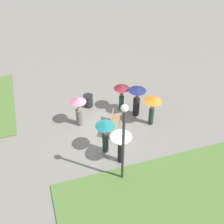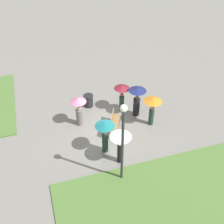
{
  "view_description": "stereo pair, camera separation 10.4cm",
  "coord_description": "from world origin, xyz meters",
  "px_view_note": "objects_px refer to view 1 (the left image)",
  "views": [
    {
      "loc": [
        -11.74,
        3.52,
        10.78
      ],
      "look_at": [
        -0.01,
        -0.24,
        1.12
      ],
      "focal_mm": 45.0,
      "sensor_mm": 36.0,
      "label": 1
    },
    {
      "loc": [
        -11.77,
        3.42,
        10.78
      ],
      "look_at": [
        -0.01,
        -0.24,
        1.12
      ],
      "focal_mm": 45.0,
      "sensor_mm": 36.0,
      "label": 2
    }
  ],
  "objects_px": {
    "trash_bin": "(88,101)",
    "crowd_person_navy": "(137,97)",
    "crowd_person_pink": "(79,108)",
    "park_bench": "(114,123)",
    "crowd_person_teal": "(105,132)",
    "lamp_post": "(124,135)",
    "crowd_person_orange": "(152,104)",
    "crowd_person_maroon": "(122,92)",
    "crowd_person_white": "(121,140)"
  },
  "relations": [
    {
      "from": "crowd_person_pink",
      "to": "crowd_person_white",
      "type": "height_order",
      "value": "crowd_person_white"
    },
    {
      "from": "lamp_post",
      "to": "crowd_person_orange",
      "type": "xyz_separation_m",
      "value": [
        3.28,
        -2.93,
        -1.4
      ]
    },
    {
      "from": "crowd_person_teal",
      "to": "crowd_person_white",
      "type": "relative_size",
      "value": 1.0
    },
    {
      "from": "park_bench",
      "to": "crowd_person_orange",
      "type": "height_order",
      "value": "crowd_person_orange"
    },
    {
      "from": "trash_bin",
      "to": "crowd_person_teal",
      "type": "distance_m",
      "value": 4.24
    },
    {
      "from": "crowd_person_maroon",
      "to": "crowd_person_orange",
      "type": "height_order",
      "value": "crowd_person_orange"
    },
    {
      "from": "lamp_post",
      "to": "crowd_person_white",
      "type": "relative_size",
      "value": 2.26
    },
    {
      "from": "crowd_person_teal",
      "to": "trash_bin",
      "type": "bearing_deg",
      "value": -81.81
    },
    {
      "from": "crowd_person_teal",
      "to": "crowd_person_pink",
      "type": "bearing_deg",
      "value": -62.86
    },
    {
      "from": "crowd_person_teal",
      "to": "park_bench",
      "type": "bearing_deg",
      "value": -112.63
    },
    {
      "from": "park_bench",
      "to": "crowd_person_teal",
      "type": "xyz_separation_m",
      "value": [
        -1.46,
        0.92,
        0.88
      ]
    },
    {
      "from": "park_bench",
      "to": "lamp_post",
      "type": "xyz_separation_m",
      "value": [
        -3.42,
        0.68,
        2.33
      ]
    },
    {
      "from": "crowd_person_navy",
      "to": "lamp_post",
      "type": "bearing_deg",
      "value": 155.25
    },
    {
      "from": "park_bench",
      "to": "trash_bin",
      "type": "xyz_separation_m",
      "value": [
        2.67,
        0.82,
        -0.07
      ]
    },
    {
      "from": "crowd_person_navy",
      "to": "crowd_person_pink",
      "type": "bearing_deg",
      "value": 92.03
    },
    {
      "from": "park_bench",
      "to": "crowd_person_teal",
      "type": "relative_size",
      "value": 0.92
    },
    {
      "from": "crowd_person_teal",
      "to": "crowd_person_navy",
      "type": "bearing_deg",
      "value": -128.41
    },
    {
      "from": "crowd_person_pink",
      "to": "crowd_person_white",
      "type": "relative_size",
      "value": 0.97
    },
    {
      "from": "trash_bin",
      "to": "crowd_person_orange",
      "type": "bearing_deg",
      "value": -132.46
    },
    {
      "from": "crowd_person_orange",
      "to": "crowd_person_pink",
      "type": "bearing_deg",
      "value": -44.65
    },
    {
      "from": "trash_bin",
      "to": "crowd_person_pink",
      "type": "xyz_separation_m",
      "value": [
        -1.59,
        0.9,
        0.81
      ]
    },
    {
      "from": "park_bench",
      "to": "crowd_person_white",
      "type": "height_order",
      "value": "crowd_person_white"
    },
    {
      "from": "crowd_person_pink",
      "to": "crowd_person_maroon",
      "type": "distance_m",
      "value": 2.87
    },
    {
      "from": "lamp_post",
      "to": "crowd_person_white",
      "type": "height_order",
      "value": "lamp_post"
    },
    {
      "from": "trash_bin",
      "to": "crowd_person_navy",
      "type": "xyz_separation_m",
      "value": [
        -1.73,
        -2.57,
        0.89
      ]
    },
    {
      "from": "crowd_person_maroon",
      "to": "crowd_person_orange",
      "type": "bearing_deg",
      "value": -175.27
    },
    {
      "from": "crowd_person_navy",
      "to": "crowd_person_orange",
      "type": "bearing_deg",
      "value": -150.68
    },
    {
      "from": "lamp_post",
      "to": "crowd_person_pink",
      "type": "xyz_separation_m",
      "value": [
        4.5,
        1.05,
        -1.59
      ]
    },
    {
      "from": "crowd_person_orange",
      "to": "trash_bin",
      "type": "bearing_deg",
      "value": -70.03
    },
    {
      "from": "lamp_post",
      "to": "crowd_person_navy",
      "type": "bearing_deg",
      "value": -29.1
    },
    {
      "from": "park_bench",
      "to": "lamp_post",
      "type": "height_order",
      "value": "lamp_post"
    },
    {
      "from": "lamp_post",
      "to": "trash_bin",
      "type": "height_order",
      "value": "lamp_post"
    },
    {
      "from": "crowd_person_teal",
      "to": "crowd_person_orange",
      "type": "bearing_deg",
      "value": -147.83
    },
    {
      "from": "crowd_person_orange",
      "to": "lamp_post",
      "type": "bearing_deg",
      "value": 20.63
    },
    {
      "from": "trash_bin",
      "to": "crowd_person_maroon",
      "type": "relative_size",
      "value": 0.45
    },
    {
      "from": "crowd_person_teal",
      "to": "crowd_person_pink",
      "type": "relative_size",
      "value": 1.04
    },
    {
      "from": "lamp_post",
      "to": "crowd_person_navy",
      "type": "distance_m",
      "value": 5.21
    },
    {
      "from": "trash_bin",
      "to": "crowd_person_maroon",
      "type": "height_order",
      "value": "crowd_person_maroon"
    },
    {
      "from": "crowd_person_maroon",
      "to": "trash_bin",
      "type": "bearing_deg",
      "value": 35.22
    },
    {
      "from": "crowd_person_pink",
      "to": "trash_bin",
      "type": "bearing_deg",
      "value": 83.01
    },
    {
      "from": "trash_bin",
      "to": "crowd_person_maroon",
      "type": "xyz_separation_m",
      "value": [
        -0.96,
        -1.89,
        0.93
      ]
    },
    {
      "from": "crowd_person_maroon",
      "to": "crowd_person_pink",
      "type": "bearing_deg",
      "value": 74.84
    },
    {
      "from": "park_bench",
      "to": "trash_bin",
      "type": "distance_m",
      "value": 2.8
    },
    {
      "from": "lamp_post",
      "to": "crowd_person_orange",
      "type": "height_order",
      "value": "lamp_post"
    },
    {
      "from": "lamp_post",
      "to": "crowd_person_orange",
      "type": "bearing_deg",
      "value": -41.81
    },
    {
      "from": "lamp_post",
      "to": "crowd_person_white",
      "type": "bearing_deg",
      "value": -14.47
    },
    {
      "from": "trash_bin",
      "to": "crowd_person_white",
      "type": "distance_m",
      "value": 5.18
    },
    {
      "from": "crowd_person_pink",
      "to": "lamp_post",
      "type": "bearing_deg",
      "value": -54.26
    },
    {
      "from": "crowd_person_pink",
      "to": "crowd_person_maroon",
      "type": "bearing_deg",
      "value": 35.32
    },
    {
      "from": "crowd_person_navy",
      "to": "crowd_person_white",
      "type": "bearing_deg",
      "value": 151.34
    }
  ]
}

